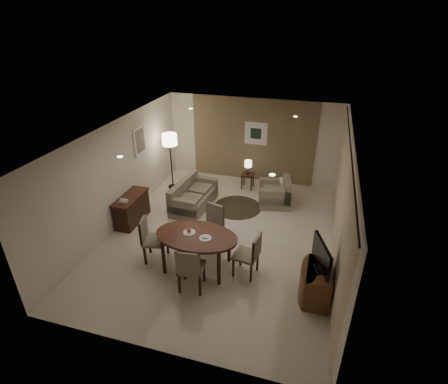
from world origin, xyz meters
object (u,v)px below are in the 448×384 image
(armchair, at_px, (274,191))
(dining_table, at_px, (197,251))
(chair_right, at_px, (246,254))
(floor_lamp, at_px, (171,161))
(tv_cabinet, at_px, (318,284))
(sofa, at_px, (194,195))
(chair_far, at_px, (210,228))
(console_desk, at_px, (132,209))
(chair_left, at_px, (155,240))
(side_table, at_px, (248,181))
(chair_near, at_px, (191,267))

(armchair, bearing_deg, dining_table, -31.63)
(chair_right, relative_size, floor_lamp, 0.57)
(chair_right, relative_size, armchair, 1.10)
(tv_cabinet, distance_m, sofa, 4.48)
(chair_far, bearing_deg, floor_lamp, 144.13)
(chair_far, relative_size, floor_lamp, 0.60)
(console_desk, bearing_deg, chair_left, -43.96)
(sofa, bearing_deg, chair_left, -174.97)
(chair_right, height_order, side_table, chair_right)
(dining_table, xyz_separation_m, chair_near, (0.11, -0.63, 0.10))
(chair_near, xyz_separation_m, chair_far, (-0.08, 1.40, 0.01))
(console_desk, height_order, dining_table, dining_table)
(floor_lamp, bearing_deg, armchair, -3.13)
(console_desk, bearing_deg, chair_right, -19.52)
(armchair, distance_m, floor_lamp, 3.32)
(chair_near, bearing_deg, chair_right, -150.85)
(dining_table, xyz_separation_m, side_table, (0.21, 4.07, -0.18))
(chair_right, xyz_separation_m, side_table, (-0.86, 3.99, -0.26))
(chair_near, xyz_separation_m, chair_right, (0.95, 0.72, -0.02))
(chair_near, height_order, side_table, chair_near)
(sofa, bearing_deg, chair_far, -144.02)
(console_desk, xyz_separation_m, chair_far, (2.34, -0.51, 0.16))
(chair_far, height_order, side_table, chair_far)
(armchair, bearing_deg, chair_right, -13.90)
(chair_far, xyz_separation_m, sofa, (-1.04, 1.70, -0.14))
(sofa, xyz_separation_m, armchair, (2.18, 0.82, 0.01))
(tv_cabinet, distance_m, floor_lamp, 5.98)
(chair_near, distance_m, chair_left, 1.27)
(chair_far, bearing_deg, dining_table, -76.70)
(tv_cabinet, xyz_separation_m, dining_table, (-2.58, 0.22, 0.07))
(chair_far, xyz_separation_m, side_table, (0.17, 3.30, -0.29))
(side_table, height_order, floor_lamp, floor_lamp)
(dining_table, xyz_separation_m, chair_right, (1.07, 0.09, 0.08))
(chair_left, relative_size, side_table, 2.16)
(chair_right, bearing_deg, side_table, -159.42)
(tv_cabinet, xyz_separation_m, chair_near, (-2.46, -0.41, 0.17))
(chair_left, distance_m, side_table, 4.25)
(dining_table, distance_m, chair_far, 0.78)
(sofa, bearing_deg, side_table, -32.54)
(tv_cabinet, height_order, chair_far, chair_far)
(dining_table, relative_size, sofa, 1.07)
(chair_far, distance_m, chair_left, 1.27)
(console_desk, relative_size, chair_right, 1.20)
(chair_near, xyz_separation_m, armchair, (1.06, 3.92, -0.12))
(chair_left, height_order, armchair, chair_left)
(chair_near, height_order, chair_far, chair_far)
(tv_cabinet, height_order, dining_table, dining_table)
(side_table, xyz_separation_m, floor_lamp, (-2.31, -0.61, 0.64))
(chair_far, bearing_deg, side_table, 102.71)
(tv_cabinet, height_order, armchair, armchair)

